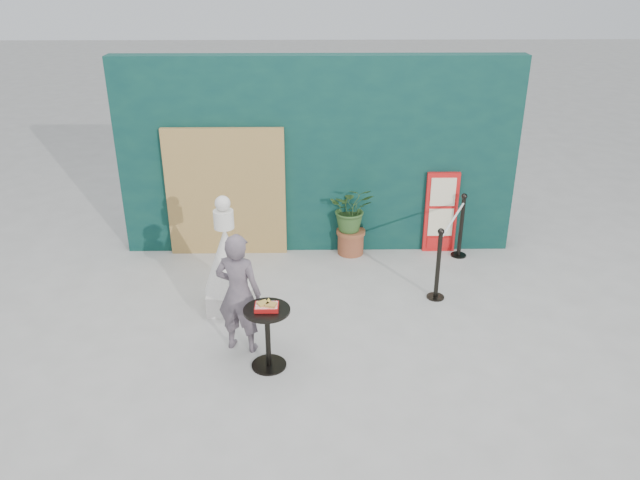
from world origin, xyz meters
The scene contains 10 objects.
ground centered at (0.00, 0.00, 0.00)m, with size 60.00×60.00×0.00m, color #ADAAA5.
back_wall centered at (0.00, 3.15, 1.50)m, with size 6.00×0.30×3.00m, color #0A2D2C.
bamboo_fence centered at (-1.40, 2.94, 1.00)m, with size 1.80×0.08×2.00m, color tan.
woman centered at (-0.95, 0.31, 0.74)m, with size 0.54×0.36×1.48m, color slate.
menu_board centered at (1.90, 2.95, 0.65)m, with size 0.50×0.07×1.30m.
statue centered at (-1.20, 1.22, 0.65)m, with size 0.62×0.62×1.59m.
cafe_table centered at (-0.60, -0.06, 0.50)m, with size 0.52×0.52×0.75m.
food_basket centered at (-0.60, -0.06, 0.79)m, with size 0.26×0.19×0.11m.
planter centered at (0.51, 2.88, 0.66)m, with size 0.67×0.58×1.13m.
stanchion_barrier centered at (1.89, 2.11, 0.49)m, with size 0.84×1.54×1.03m.
Camera 1 is at (-0.11, -5.96, 4.28)m, focal length 35.00 mm.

